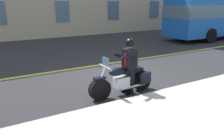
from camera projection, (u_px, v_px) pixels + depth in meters
ground_plane at (117, 78)px, 8.69m from camera, size 80.00×80.00×0.00m
lane_center_stripe at (94, 66)px, 10.35m from camera, size 60.00×0.16×0.01m
motorcycle_main at (124, 81)px, 7.08m from camera, size 2.22×0.63×1.26m
rider_main at (129, 61)px, 7.01m from camera, size 0.63×0.56×1.74m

